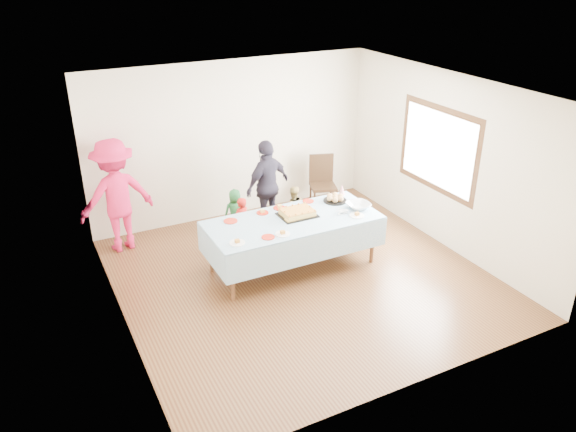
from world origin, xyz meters
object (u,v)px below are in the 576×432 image
(birthday_cake, at_px, (297,213))
(adult_left, at_px, (116,196))
(dining_chair, at_px, (322,180))
(party_table, at_px, (293,223))

(birthday_cake, xyz_separation_m, adult_left, (-2.24, 1.67, 0.07))
(dining_chair, relative_size, adult_left, 0.56)
(birthday_cake, relative_size, dining_chair, 0.53)
(party_table, bearing_deg, adult_left, 140.41)
(party_table, height_order, adult_left, adult_left)
(party_table, height_order, dining_chair, dining_chair)
(party_table, xyz_separation_m, adult_left, (-2.12, 1.75, 0.17))
(birthday_cake, bearing_deg, party_table, -144.71)
(birthday_cake, bearing_deg, adult_left, 143.21)
(birthday_cake, height_order, dining_chair, dining_chair)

